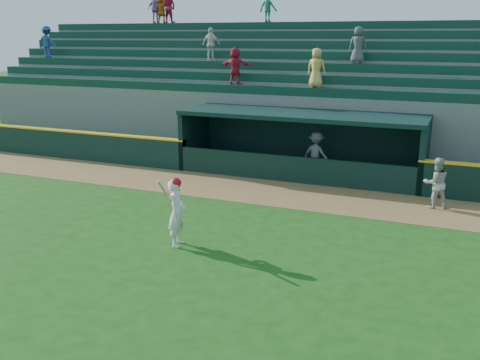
{
  "coord_description": "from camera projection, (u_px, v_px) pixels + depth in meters",
  "views": [
    {
      "loc": [
        5.72,
        -12.06,
        5.31
      ],
      "look_at": [
        0.0,
        1.6,
        1.3
      ],
      "focal_mm": 40.0,
      "sensor_mm": 36.0,
      "label": 1
    }
  ],
  "objects": [
    {
      "name": "stands",
      "position": [
        330.0,
        100.0,
        24.83
      ],
      "size": [
        34.5,
        6.25,
        7.61
      ],
      "color": "slate",
      "rests_on": "ground"
    },
    {
      "name": "ground",
      "position": [
        217.0,
        241.0,
        14.26
      ],
      "size": [
        120.0,
        120.0,
        0.0
      ],
      "primitive_type": "plane",
      "color": "#194812",
      "rests_on": "ground"
    },
    {
      "name": "wall_stripe_left",
      "position": [
        34.0,
        128.0,
        24.34
      ],
      "size": [
        15.5,
        0.32,
        0.06
      ],
      "primitive_type": "cube",
      "color": "yellow",
      "rests_on": "field_wall_left"
    },
    {
      "name": "field_wall_left",
      "position": [
        36.0,
        142.0,
        24.5
      ],
      "size": [
        15.5,
        0.3,
        1.2
      ],
      "primitive_type": "cube",
      "color": "black",
      "rests_on": "ground"
    },
    {
      "name": "dugout",
      "position": [
        303.0,
        139.0,
        21.03
      ],
      "size": [
        9.4,
        2.8,
        2.46
      ],
      "color": "slate",
      "rests_on": "ground"
    },
    {
      "name": "dugout_player_inside",
      "position": [
        316.0,
        154.0,
        20.78
      ],
      "size": [
        1.26,
        0.93,
        1.73
      ],
      "primitive_type": "imported",
      "rotation": [
        0.0,
        0.0,
        2.86
      ],
      "color": "gray",
      "rests_on": "ground"
    },
    {
      "name": "dugout_player_front",
      "position": [
        436.0,
        183.0,
        16.85
      ],
      "size": [
        0.97,
        0.88,
        1.63
      ],
      "primitive_type": "imported",
      "rotation": [
        0.0,
        0.0,
        3.54
      ],
      "color": "#ABACA6",
      "rests_on": "ground"
    },
    {
      "name": "warning_track",
      "position": [
        277.0,
        193.0,
        18.62
      ],
      "size": [
        40.0,
        3.0,
        0.01
      ],
      "primitive_type": "cube",
      "color": "brown",
      "rests_on": "ground"
    },
    {
      "name": "batter_at_plate",
      "position": [
        177.0,
        212.0,
        13.79
      ],
      "size": [
        0.56,
        0.83,
        1.84
      ],
      "color": "silver",
      "rests_on": "ground"
    }
  ]
}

